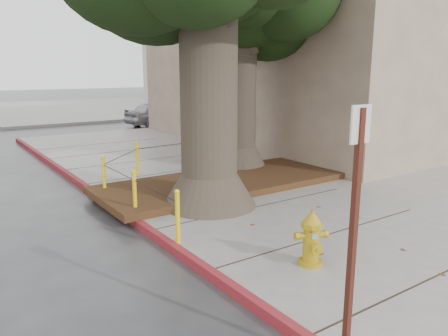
% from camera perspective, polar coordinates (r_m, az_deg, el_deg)
% --- Properties ---
extents(ground, '(140.00, 140.00, 0.00)m').
position_cam_1_polar(ground, '(7.85, 10.92, -10.29)').
color(ground, '#28282B').
rests_on(ground, ground).
extents(sidewalk_main, '(16.00, 26.00, 0.15)m').
position_cam_1_polar(sidewalk_main, '(13.82, 21.15, -0.54)').
color(sidewalk_main, slate).
rests_on(sidewalk_main, ground).
extents(sidewalk_far, '(16.00, 20.00, 0.15)m').
position_cam_1_polar(sidewalk_far, '(36.88, -16.86, 7.53)').
color(sidewalk_far, slate).
rests_on(sidewalk_far, ground).
extents(curb_red, '(0.14, 26.00, 0.16)m').
position_cam_1_polar(curb_red, '(8.69, -10.72, -7.44)').
color(curb_red, maroon).
rests_on(curb_red, ground).
extents(planter_bed, '(6.40, 2.60, 0.16)m').
position_cam_1_polar(planter_bed, '(11.17, -0.04, -1.85)').
color(planter_bed, black).
rests_on(planter_bed, sidewalk_main).
extents(building_corner, '(12.00, 13.00, 10.00)m').
position_cam_1_polar(building_corner, '(20.45, 14.52, 17.81)').
color(building_corner, tan).
rests_on(building_corner, ground).
extents(building_side_white, '(10.00, 10.00, 9.00)m').
position_cam_1_polar(building_side_white, '(37.61, -0.16, 14.90)').
color(building_side_white, silver).
rests_on(building_side_white, ground).
extents(building_side_grey, '(12.00, 14.00, 12.00)m').
position_cam_1_polar(building_side_grey, '(46.04, 1.87, 16.35)').
color(building_side_grey, slate).
rests_on(building_side_grey, ground).
extents(bollard_ring, '(3.79, 5.39, 0.95)m').
position_cam_1_polar(bollard_ring, '(10.61, -9.40, -0.39)').
color(bollard_ring, yellow).
rests_on(bollard_ring, sidewalk_main).
extents(fire_hydrant, '(0.47, 0.47, 0.86)m').
position_cam_1_polar(fire_hydrant, '(6.74, 11.34, -8.99)').
color(fire_hydrant, '#B69112').
rests_on(fire_hydrant, sidewalk_main).
extents(signpost, '(0.26, 0.06, 2.57)m').
position_cam_1_polar(signpost, '(4.39, 16.61, -6.78)').
color(signpost, '#471911').
rests_on(signpost, sidewalk_main).
extents(car_silver, '(4.17, 2.07, 1.37)m').
position_cam_1_polar(car_silver, '(24.80, -8.31, 7.10)').
color(car_silver, '#A09FA4').
rests_on(car_silver, ground).
extents(car_red, '(3.43, 1.23, 1.13)m').
position_cam_1_polar(car_red, '(26.43, -5.19, 7.25)').
color(car_red, maroon).
rests_on(car_red, ground).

